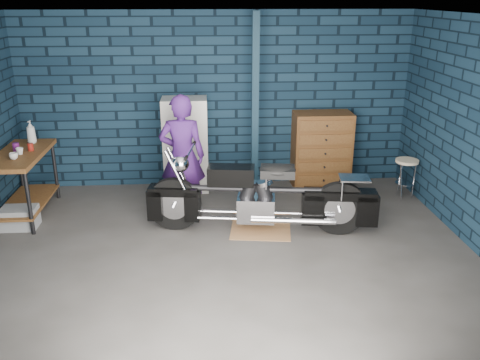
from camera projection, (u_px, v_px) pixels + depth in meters
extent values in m
plane|color=#494644|center=(224.00, 256.00, 6.01)|extent=(6.00, 6.00, 0.00)
cube|color=#0E2030|center=(216.00, 101.00, 7.88)|extent=(6.00, 0.02, 2.70)
cube|color=silver|center=(222.00, 17.00, 5.07)|extent=(6.00, 5.00, 0.02)
cube|color=#112636|center=(255.00, 108.00, 7.40)|extent=(0.10, 0.10, 2.70)
cube|color=brown|center=(24.00, 185.00, 6.96)|extent=(0.60, 1.40, 0.91)
cube|color=#9B6843|center=(261.00, 231.00, 6.63)|extent=(0.85, 0.68, 0.01)
imported|color=#431C69|center=(182.00, 156.00, 6.87)|extent=(0.64, 0.44, 1.69)
cube|color=gray|center=(19.00, 218.00, 6.68)|extent=(0.45, 0.32, 0.28)
cube|color=beige|center=(186.00, 145.00, 7.81)|extent=(0.68, 0.48, 1.45)
cube|color=brown|center=(322.00, 150.00, 8.00)|extent=(0.89, 0.50, 1.19)
imported|color=beige|center=(14.00, 156.00, 6.52)|extent=(0.12, 0.12, 0.09)
imported|color=beige|center=(20.00, 151.00, 6.72)|extent=(0.10, 0.10, 0.09)
cylinder|color=#661A6A|center=(16.00, 147.00, 6.84)|extent=(0.11, 0.11, 0.12)
cylinder|color=maroon|center=(31.00, 147.00, 6.87)|extent=(0.09, 0.09, 0.10)
imported|color=gray|center=(31.00, 132.00, 7.19)|extent=(0.14, 0.14, 0.33)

